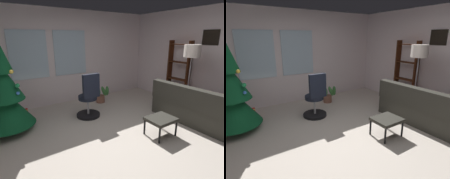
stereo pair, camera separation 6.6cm
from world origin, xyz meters
The scene contains 11 objects.
ground_plane centered at (0.00, 0.00, -0.05)m, with size 5.40×5.20×0.10m, color #C0B4A6.
wall_back_with_windows centered at (-0.02, 2.65, 1.29)m, with size 5.40×0.12×2.56m.
wall_right_with_frames centered at (2.75, 0.00, 1.28)m, with size 0.12×5.20×2.56m.
couch centered at (2.10, -0.33, 0.29)m, with size 1.72×1.87×0.84m.
footstool centered at (0.76, -0.23, 0.32)m, with size 0.52×0.44×0.37m.
holiday_tree centered at (-1.64, 1.54, 0.79)m, with size 1.00×1.00×2.36m.
gift_box_red centered at (-1.30, 2.07, 0.10)m, with size 0.22×0.29×0.20m.
office_chair centered at (0.01, 1.29, 0.42)m, with size 0.56×0.56×1.06m.
bookshelf centered at (2.48, 0.72, 0.79)m, with size 0.18×0.64×1.75m.
floor_lamp centered at (2.09, 0.14, 1.42)m, with size 0.37×0.37×1.67m.
potted_plant centered at (0.76, 1.97, 0.20)m, with size 0.41×0.36×0.52m.
Camera 2 is at (-1.74, -2.37, 1.86)m, focal length 29.23 mm.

